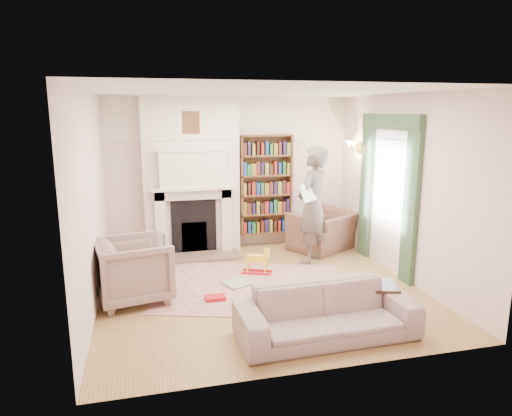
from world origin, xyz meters
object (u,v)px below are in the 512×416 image
object	(u,v)px
sofa	(327,313)
coffee_table	(367,301)
armchair_left	(134,270)
bookcase	(266,185)
man_reading	(312,205)
armchair_reading	(323,231)
paraffin_heater	(158,250)
rocking_horse	(257,261)

from	to	relation	value
sofa	coffee_table	world-z (taller)	sofa
armchair_left	sofa	distance (m)	2.69
bookcase	sofa	size ratio (longest dim) A/B	0.90
sofa	armchair_left	bearing A→B (deg)	141.32
armchair_left	man_reading	bearing A→B (deg)	-83.79
bookcase	coffee_table	bearing A→B (deg)	-83.25
armchair_reading	man_reading	bearing A→B (deg)	23.02
sofa	paraffin_heater	world-z (taller)	sofa
armchair_reading	rocking_horse	distance (m)	1.79
coffee_table	rocking_horse	size ratio (longest dim) A/B	1.48
bookcase	rocking_horse	bearing A→B (deg)	-109.87
paraffin_heater	rocking_horse	world-z (taller)	paraffin_heater
rocking_horse	man_reading	bearing A→B (deg)	42.31
bookcase	coffee_table	distance (m)	3.54
sofa	paraffin_heater	xyz separation A→B (m)	(-1.78, 2.99, -0.02)
bookcase	man_reading	distance (m)	1.28
armchair_reading	paraffin_heater	distance (m)	3.02
armchair_reading	paraffin_heater	world-z (taller)	armchair_reading
armchair_reading	sofa	bearing A→B (deg)	38.68
coffee_table	paraffin_heater	world-z (taller)	paraffin_heater
armchair_reading	coffee_table	xyz separation A→B (m)	(-0.55, -2.82, -0.13)
armchair_reading	rocking_horse	world-z (taller)	armchair_reading
rocking_horse	coffee_table	bearing A→B (deg)	-39.64
paraffin_heater	rocking_horse	bearing A→B (deg)	-27.55
man_reading	paraffin_heater	size ratio (longest dim) A/B	3.60
bookcase	man_reading	size ratio (longest dim) A/B	0.93
armchair_left	man_reading	size ratio (longest dim) A/B	0.48
armchair_reading	man_reading	distance (m)	0.98
sofa	man_reading	distance (m)	2.77
coffee_table	rocking_horse	world-z (taller)	coffee_table
coffee_table	armchair_left	bearing A→B (deg)	171.51
armchair_reading	coffee_table	world-z (taller)	armchair_reading
man_reading	coffee_table	world-z (taller)	man_reading
bookcase	sofa	distance (m)	3.85
bookcase	armchair_left	size ratio (longest dim) A/B	1.94
armchair_left	man_reading	world-z (taller)	man_reading
armchair_left	rocking_horse	size ratio (longest dim) A/B	2.01
man_reading	rocking_horse	distance (m)	1.36
man_reading	coffee_table	distance (m)	2.35
armchair_reading	armchair_left	distance (m)	3.72
armchair_left	paraffin_heater	size ratio (longest dim) A/B	1.73
paraffin_heater	rocking_horse	distance (m)	1.70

